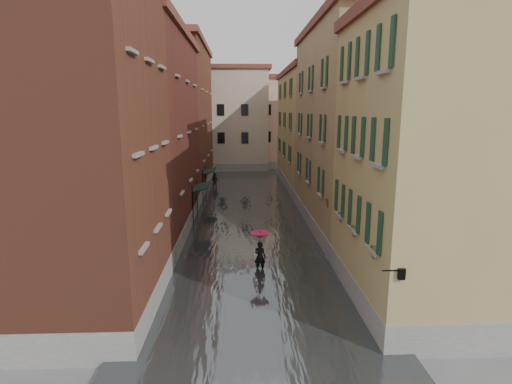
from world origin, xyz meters
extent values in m
plane|color=#5F5F61|center=(0.00, 0.00, 0.00)|extent=(120.00, 120.00, 0.00)
cube|color=#474D4E|center=(0.00, 13.00, 0.10)|extent=(10.00, 60.00, 0.20)
cube|color=brown|center=(-7.00, -2.00, 6.50)|extent=(6.00, 8.00, 13.00)
cube|color=#5B241C|center=(-7.00, 9.00, 6.25)|extent=(6.00, 14.00, 12.50)
cube|color=brown|center=(-7.00, 24.00, 7.00)|extent=(6.00, 16.00, 14.00)
cube|color=#A18A53|center=(7.00, -2.00, 5.75)|extent=(6.00, 8.00, 11.50)
cube|color=#997F5C|center=(7.00, 9.00, 6.50)|extent=(6.00, 14.00, 13.00)
cube|color=#A18A53|center=(7.00, 24.00, 5.75)|extent=(6.00, 16.00, 11.50)
cube|color=#C6B09D|center=(-3.00, 38.00, 6.50)|extent=(12.00, 9.00, 13.00)
cube|color=#CDA490|center=(6.00, 40.00, 6.00)|extent=(10.00, 9.00, 12.00)
cube|color=black|center=(-3.45, 11.02, 2.55)|extent=(1.09, 2.85, 0.31)
cylinder|color=black|center=(-3.95, 9.59, 1.40)|extent=(0.06, 0.06, 2.80)
cylinder|color=black|center=(-3.95, 12.44, 1.40)|extent=(0.06, 0.06, 2.80)
cube|color=black|center=(-3.45, 18.68, 2.55)|extent=(1.09, 2.89, 0.31)
cylinder|color=black|center=(-3.95, 17.24, 1.40)|extent=(0.06, 0.06, 2.80)
cylinder|color=black|center=(-3.95, 20.12, 1.40)|extent=(0.06, 0.06, 2.80)
cylinder|color=black|center=(4.05, -6.00, 3.10)|extent=(0.60, 0.05, 0.05)
cube|color=black|center=(4.35, -6.00, 3.00)|extent=(0.22, 0.22, 0.35)
cube|color=beige|center=(4.35, -6.00, 3.00)|extent=(0.14, 0.14, 0.24)
cube|color=#9E5E34|center=(4.12, -4.46, 3.15)|extent=(0.22, 0.85, 0.18)
imported|color=#265926|center=(4.12, -4.46, 3.57)|extent=(0.59, 0.51, 0.66)
cube|color=#9E5E34|center=(4.12, -2.02, 3.15)|extent=(0.22, 0.85, 0.18)
imported|color=#265926|center=(4.12, -2.02, 3.57)|extent=(0.59, 0.51, 0.66)
cube|color=#9E5E34|center=(4.12, 0.16, 3.15)|extent=(0.22, 0.85, 0.18)
imported|color=#265926|center=(4.12, 0.16, 3.57)|extent=(0.59, 0.51, 0.66)
cube|color=#9E5E34|center=(4.12, 2.93, 3.15)|extent=(0.22, 0.85, 0.18)
imported|color=#265926|center=(4.12, 2.93, 3.57)|extent=(0.59, 0.51, 0.66)
imported|color=black|center=(0.32, 1.38, 0.79)|extent=(0.66, 0.53, 1.59)
cube|color=beige|center=(0.04, 1.43, 0.95)|extent=(0.08, 0.30, 0.38)
cylinder|color=black|center=(0.32, 1.38, 1.35)|extent=(0.02, 0.02, 1.00)
cone|color=#BE0C49|center=(0.32, 1.38, 1.92)|extent=(1.00, 1.00, 0.28)
imported|color=black|center=(-3.23, 23.04, 0.83)|extent=(0.90, 0.75, 1.65)
camera|label=1|loc=(-0.64, -17.47, 8.00)|focal=28.00mm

